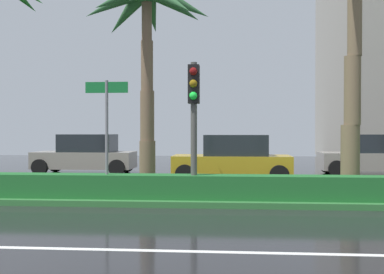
{
  "coord_description": "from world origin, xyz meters",
  "views": [
    {
      "loc": [
        4.47,
        -5.16,
        1.85
      ],
      "look_at": [
        3.23,
        9.83,
        1.67
      ],
      "focal_mm": 43.91,
      "sensor_mm": 36.0,
      "label": 1
    }
  ],
  "objects_px": {
    "traffic_signal_median_right": "(194,105)",
    "car_in_traffic_third": "(233,159)",
    "palm_tree_centre": "(147,14)",
    "street_name_sign": "(107,122)",
    "car_in_traffic_fourth": "(373,156)",
    "car_in_traffic_second": "(86,155)"
  },
  "relations": [
    {
      "from": "palm_tree_centre",
      "to": "car_in_traffic_fourth",
      "type": "distance_m",
      "value": 11.7
    },
    {
      "from": "car_in_traffic_second",
      "to": "car_in_traffic_third",
      "type": "relative_size",
      "value": 1.0
    },
    {
      "from": "palm_tree_centre",
      "to": "street_name_sign",
      "type": "xyz_separation_m",
      "value": [
        -0.77,
        -1.51,
        -3.11
      ]
    },
    {
      "from": "traffic_signal_median_right",
      "to": "car_in_traffic_fourth",
      "type": "bearing_deg",
      "value": 51.04
    },
    {
      "from": "car_in_traffic_third",
      "to": "car_in_traffic_fourth",
      "type": "height_order",
      "value": "same"
    },
    {
      "from": "palm_tree_centre",
      "to": "car_in_traffic_second",
      "type": "bearing_deg",
      "value": 120.25
    },
    {
      "from": "street_name_sign",
      "to": "car_in_traffic_second",
      "type": "relative_size",
      "value": 0.7
    },
    {
      "from": "palm_tree_centre",
      "to": "car_in_traffic_third",
      "type": "relative_size",
      "value": 1.45
    },
    {
      "from": "traffic_signal_median_right",
      "to": "car_in_traffic_third",
      "type": "height_order",
      "value": "traffic_signal_median_right"
    },
    {
      "from": "palm_tree_centre",
      "to": "car_in_traffic_third",
      "type": "bearing_deg",
      "value": 58.9
    },
    {
      "from": "traffic_signal_median_right",
      "to": "car_in_traffic_fourth",
      "type": "relative_size",
      "value": 0.8
    },
    {
      "from": "street_name_sign",
      "to": "car_in_traffic_second",
      "type": "distance_m",
      "value": 8.92
    },
    {
      "from": "car_in_traffic_third",
      "to": "car_in_traffic_second",
      "type": "bearing_deg",
      "value": -22.57
    },
    {
      "from": "car_in_traffic_third",
      "to": "car_in_traffic_fourth",
      "type": "relative_size",
      "value": 1.0
    },
    {
      "from": "palm_tree_centre",
      "to": "car_in_traffic_second",
      "type": "relative_size",
      "value": 1.45
    },
    {
      "from": "street_name_sign",
      "to": "car_in_traffic_third",
      "type": "distance_m",
      "value": 6.58
    },
    {
      "from": "street_name_sign",
      "to": "car_in_traffic_third",
      "type": "height_order",
      "value": "street_name_sign"
    },
    {
      "from": "car_in_traffic_second",
      "to": "car_in_traffic_fourth",
      "type": "height_order",
      "value": "same"
    },
    {
      "from": "traffic_signal_median_right",
      "to": "car_in_traffic_second",
      "type": "height_order",
      "value": "traffic_signal_median_right"
    },
    {
      "from": "traffic_signal_median_right",
      "to": "car_in_traffic_third",
      "type": "bearing_deg",
      "value": 79.98
    },
    {
      "from": "palm_tree_centre",
      "to": "street_name_sign",
      "type": "distance_m",
      "value": 3.54
    },
    {
      "from": "car_in_traffic_third",
      "to": "car_in_traffic_fourth",
      "type": "distance_m",
      "value": 6.54
    }
  ]
}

